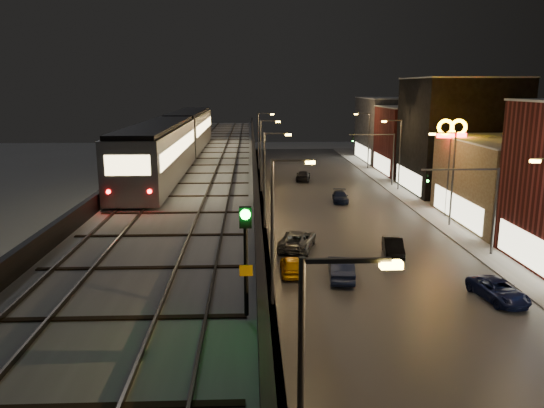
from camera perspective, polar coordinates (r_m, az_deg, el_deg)
name	(u,v)px	position (r m, az deg, el deg)	size (l,w,h in m)	color
road_surface	(343,217)	(54.72, 7.69, -1.37)	(17.00, 120.00, 0.06)	#46474D
sidewalk_right	(440,215)	(57.29, 17.59, -1.18)	(4.00, 120.00, 0.14)	#9FA1A8
under_viaduct_pavement	(211,218)	(54.06, -6.56, -1.51)	(11.00, 120.00, 0.06)	#9FA1A8
elevated_viaduct	(207,168)	(49.87, -6.98, 3.84)	(9.00, 100.00, 6.30)	black
viaduct_trackbed	(207,160)	(49.89, -7.00, 4.74)	(8.40, 100.00, 0.32)	#B2B7C1
viaduct_parapet_streetside	(254,155)	(49.69, -1.97, 5.33)	(0.30, 100.00, 1.10)	black
viaduct_parapet_far	(160,155)	(50.40, -11.95, 5.17)	(0.30, 100.00, 1.10)	black
building_c	(520,182)	(56.43, 25.09, 2.17)	(12.20, 15.20, 8.16)	brown
building_d	(458,136)	(70.52, 19.42, 6.95)	(12.20, 13.20, 14.16)	black
building_e	(422,140)	(83.81, 15.82, 6.59)	(12.20, 12.20, 10.16)	#4D1818
building_f	(397,130)	(97.13, 13.30, 7.78)	(12.20, 16.20, 11.16)	#414246
streetlight_left_0	(311,395)	(14.67, 4.22, -19.83)	(2.57, 0.28, 9.00)	#38383A
streetlight_left_1	(277,222)	(31.33, 0.52, -1.96)	(2.57, 0.28, 9.00)	#38383A
streetlight_left_2	(267,173)	(48.96, -0.52, 3.32)	(2.57, 0.28, 9.00)	#38383A
streetlight_right_2	(450,172)	(52.37, 18.62, 3.27)	(2.56, 0.28, 9.00)	#38383A
streetlight_left_3	(263,150)	(66.78, -1.01, 5.79)	(2.57, 0.28, 9.00)	#38383A
streetlight_right_3	(398,150)	(69.32, 13.39, 5.70)	(2.56, 0.28, 9.00)	#38383A
streetlight_left_4	(260,137)	(84.68, -1.30, 7.22)	(2.57, 0.28, 9.00)	#38383A
streetlight_right_4	(367,137)	(86.70, 10.21, 7.15)	(2.56, 0.28, 9.00)	#38383A
traffic_light_rig_a	(481,200)	(43.98, 21.58, 0.40)	(6.10, 0.34, 7.00)	#38383A
traffic_light_rig_b	(385,153)	(72.05, 12.04, 5.43)	(6.10, 0.34, 7.00)	#38383A
subway_train	(177,138)	(48.56, -10.15, 7.00)	(3.25, 39.53, 3.89)	gray
rail_signal	(246,239)	(14.78, -2.85, -3.83)	(0.37, 0.44, 3.24)	black
car_taxi	(292,266)	(37.76, 2.13, -6.68)	(1.56, 3.87, 1.32)	#E39F06
car_near_white	(341,269)	(37.11, 7.46, -6.95)	(1.62, 4.64, 1.53)	#0E1533
car_mid_silver	(297,241)	(43.49, 2.74, -3.94)	(2.49, 5.39, 1.50)	#585D65
car_mid_dark	(303,176)	(75.08, 3.36, 3.01)	(1.89, 4.65, 1.35)	black
car_onc_silver	(393,248)	(42.87, 12.89, -4.59)	(1.45, 4.17, 1.37)	black
car_onc_dark	(498,291)	(36.22, 23.15, -8.62)	(2.09, 4.54, 1.26)	#0F1745
car_onc_white	(340,197)	(61.50, 7.36, 0.74)	(1.71, 4.21, 1.22)	#101939
sign_mcdonalds	(451,138)	(55.89, 18.73, 6.74)	(2.96, 0.67, 9.94)	#38383A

